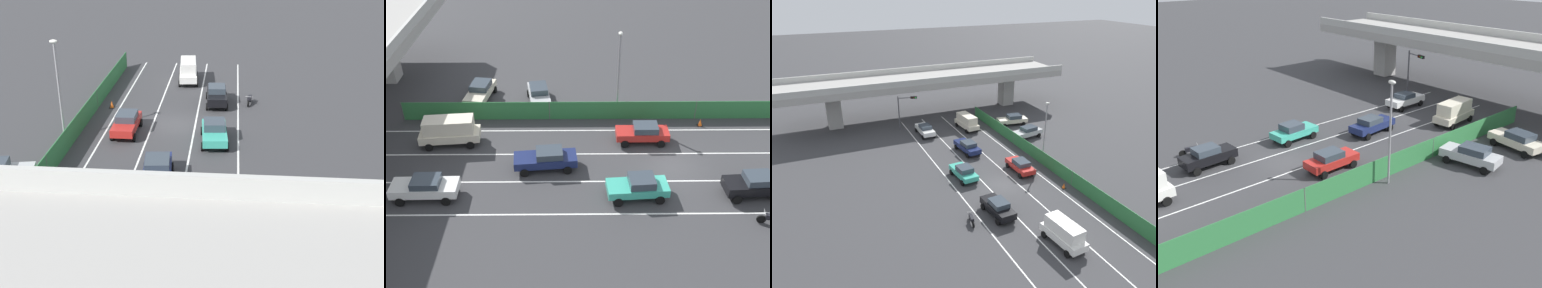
# 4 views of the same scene
# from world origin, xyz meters

# --- Properties ---
(ground_plane) EXTENTS (300.00, 300.00, 0.00)m
(ground_plane) POSITION_xyz_m (0.00, 0.00, 0.00)
(ground_plane) COLOR #38383A
(lane_line_left_edge) EXTENTS (0.14, 42.49, 0.01)m
(lane_line_left_edge) POSITION_xyz_m (-5.21, 3.25, 0.00)
(lane_line_left_edge) COLOR silver
(lane_line_left_edge) RESTS_ON ground
(lane_line_mid_left) EXTENTS (0.14, 42.49, 0.01)m
(lane_line_mid_left) POSITION_xyz_m (-1.74, 3.25, 0.00)
(lane_line_mid_left) COLOR silver
(lane_line_mid_left) RESTS_ON ground
(lane_line_mid_right) EXTENTS (0.14, 42.49, 0.01)m
(lane_line_mid_right) POSITION_xyz_m (1.74, 3.25, 0.00)
(lane_line_mid_right) COLOR silver
(lane_line_mid_right) RESTS_ON ground
(lane_line_right_edge) EXTENTS (0.14, 42.49, 0.01)m
(lane_line_right_edge) POSITION_xyz_m (5.21, 3.25, 0.00)
(lane_line_right_edge) COLOR silver
(lane_line_right_edge) RESTS_ON ground
(elevated_overpass) EXTENTS (47.68, 9.41, 7.46)m
(elevated_overpass) POSITION_xyz_m (0.00, 26.49, 5.77)
(elevated_overpass) COLOR #A09E99
(elevated_overpass) RESTS_ON ground
(green_fence) EXTENTS (0.10, 38.59, 1.71)m
(green_fence) POSITION_xyz_m (7.13, 3.25, 0.86)
(green_fence) COLOR #2D753D
(green_fence) RESTS_ON ground
(car_van_cream) EXTENTS (2.40, 4.91, 2.31)m
(car_van_cream) POSITION_xyz_m (3.35, 17.51, 1.29)
(car_van_cream) COLOR beige
(car_van_cream) RESTS_ON ground
(car_sedan_black) EXTENTS (2.12, 4.33, 1.69)m
(car_sedan_black) POSITION_xyz_m (-3.28, -5.02, 0.93)
(car_sedan_black) COLOR black
(car_sedan_black) RESTS_ON ground
(car_sedan_navy) EXTENTS (2.33, 4.82, 1.61)m
(car_sedan_navy) POSITION_xyz_m (-0.05, 9.59, 0.89)
(car_sedan_navy) COLOR navy
(car_sedan_navy) RESTS_ON ground
(car_van_white) EXTENTS (2.22, 4.49, 2.28)m
(car_van_white) POSITION_xyz_m (-0.19, -11.22, 1.28)
(car_van_white) COLOR silver
(car_van_white) RESTS_ON ground
(car_sedan_red) EXTENTS (1.94, 4.27, 1.59)m
(car_sedan_red) POSITION_xyz_m (3.48, 1.91, 0.89)
(car_sedan_red) COLOR red
(car_sedan_red) RESTS_ON ground
(car_sedan_white) EXTENTS (2.03, 4.61, 1.60)m
(car_sedan_white) POSITION_xyz_m (-3.35, 17.76, 0.89)
(car_sedan_white) COLOR white
(car_sedan_white) RESTS_ON ground
(car_taxi_teal) EXTENTS (2.27, 4.33, 1.64)m
(car_taxi_teal) POSITION_xyz_m (-3.41, 3.09, 0.89)
(car_taxi_teal) COLOR teal
(car_taxi_teal) RESTS_ON ground
(motorcycle) EXTENTS (0.62, 1.94, 0.93)m
(motorcycle) POSITION_xyz_m (-6.23, -5.26, 0.46)
(motorcycle) COLOR black
(motorcycle) RESTS_ON ground
(parked_wagon_silver) EXTENTS (4.85, 2.61, 1.68)m
(parked_wagon_silver) POSITION_xyz_m (10.07, 10.75, 0.93)
(parked_wagon_silver) COLOR #B2B5B7
(parked_wagon_silver) RESTS_ON ground
(parked_sedan_cream) EXTENTS (4.91, 2.58, 1.66)m
(parked_sedan_cream) POSITION_xyz_m (10.84, 16.32, 0.91)
(parked_sedan_cream) COLOR beige
(parked_sedan_cream) RESTS_ON ground
(traffic_light) EXTENTS (2.86, 0.97, 5.36)m
(traffic_light) POSITION_xyz_m (-5.34, 21.08, 3.77)
(traffic_light) COLOR #47474C
(traffic_light) RESTS_ON ground
(street_lamp) EXTENTS (0.60, 0.36, 7.71)m
(street_lamp) POSITION_xyz_m (7.92, 3.68, 4.63)
(street_lamp) COLOR gray
(street_lamp) RESTS_ON ground
(traffic_cone) EXTENTS (0.47, 0.47, 0.65)m
(traffic_cone) POSITION_xyz_m (5.90, -3.38, 0.30)
(traffic_cone) COLOR orange
(traffic_cone) RESTS_ON ground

